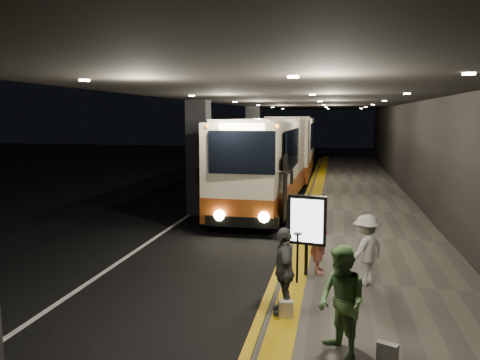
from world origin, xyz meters
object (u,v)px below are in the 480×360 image
(passenger_boarding, at_px, (319,237))
(passenger_waiting_grey, at_px, (284,271))
(passenger_waiting_green, at_px, (342,302))
(passenger_waiting_white, at_px, (366,250))
(stanchion_post, at_px, (297,258))
(coach_main, at_px, (268,165))
(coach_second, at_px, (292,149))
(bag_plain, at_px, (286,309))
(info_sign, at_px, (307,222))
(bag_polka, at_px, (387,355))

(passenger_boarding, bearing_deg, passenger_waiting_grey, 158.62)
(passenger_waiting_green, height_order, passenger_waiting_white, passenger_waiting_green)
(stanchion_post, bearing_deg, passenger_boarding, 62.29)
(coach_main, distance_m, stanchion_post, 9.95)
(passenger_waiting_green, relative_size, passenger_waiting_white, 1.10)
(stanchion_post, bearing_deg, coach_second, 95.62)
(bag_plain, bearing_deg, stanchion_post, 88.39)
(passenger_waiting_white, distance_m, info_sign, 1.42)
(passenger_waiting_green, relative_size, stanchion_post, 1.54)
(passenger_boarding, bearing_deg, passenger_waiting_white, -130.78)
(passenger_waiting_grey, relative_size, info_sign, 0.88)
(passenger_waiting_white, xyz_separation_m, bag_polka, (0.12, -3.42, -0.60))
(passenger_waiting_green, bearing_deg, bag_polka, 40.56)
(coach_main, xyz_separation_m, passenger_waiting_green, (2.95, -12.70, -0.71))
(passenger_boarding, bearing_deg, bag_polka, -173.13)
(passenger_boarding, xyz_separation_m, bag_plain, (-0.49, -2.69, -0.67))
(coach_second, bearing_deg, bag_polka, -82.11)
(coach_main, relative_size, passenger_waiting_white, 7.47)
(passenger_waiting_grey, bearing_deg, bag_plain, 8.18)
(passenger_waiting_green, bearing_deg, passenger_waiting_grey, -176.80)
(coach_main, distance_m, info_sign, 9.41)
(passenger_waiting_white, bearing_deg, passenger_boarding, -81.54)
(stanchion_post, bearing_deg, coach_main, 101.97)
(passenger_waiting_grey, bearing_deg, passenger_waiting_green, 27.43)
(bag_plain, bearing_deg, info_sign, 84.93)
(passenger_waiting_white, bearing_deg, coach_second, -129.57)
(passenger_boarding, distance_m, passenger_waiting_grey, 2.55)
(passenger_boarding, relative_size, info_sign, 0.89)
(coach_second, relative_size, passenger_waiting_green, 6.83)
(passenger_waiting_green, bearing_deg, passenger_waiting_white, 136.87)
(passenger_waiting_grey, distance_m, info_sign, 2.25)
(bag_plain, height_order, stanchion_post, stanchion_post)
(passenger_waiting_green, xyz_separation_m, bag_polka, (0.67, -0.19, -0.68))
(passenger_boarding, xyz_separation_m, passenger_waiting_white, (1.01, -0.63, -0.06))
(passenger_boarding, bearing_deg, passenger_waiting_green, 178.06)
(coach_main, bearing_deg, bag_plain, -78.35)
(coach_second, height_order, passenger_waiting_green, coach_second)
(passenger_waiting_grey, bearing_deg, stanchion_post, 166.79)
(coach_second, xyz_separation_m, stanchion_post, (1.89, -19.21, -1.05))
(bag_polka, relative_size, bag_plain, 1.11)
(coach_main, xyz_separation_m, passenger_boarding, (2.49, -8.84, -0.74))
(passenger_boarding, distance_m, info_sign, 0.59)
(passenger_waiting_green, relative_size, bag_plain, 5.32)
(coach_second, xyz_separation_m, passenger_boarding, (2.33, -18.37, -0.77))
(coach_second, height_order, bag_polka, coach_second)
(coach_second, distance_m, bag_plain, 21.19)
(passenger_waiting_green, distance_m, passenger_waiting_grey, 1.71)
(passenger_waiting_green, relative_size, info_sign, 0.92)
(passenger_waiting_white, relative_size, bag_plain, 4.82)
(passenger_waiting_grey, height_order, info_sign, info_sign)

